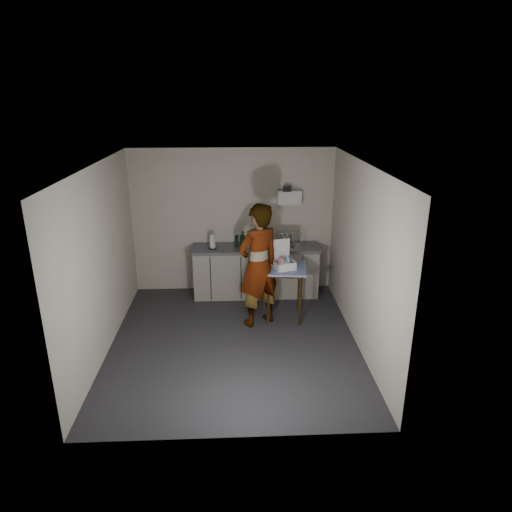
{
  "coord_description": "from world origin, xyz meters",
  "views": [
    {
      "loc": [
        0.04,
        -5.94,
        3.47
      ],
      "look_at": [
        0.34,
        0.45,
        1.18
      ],
      "focal_mm": 32.0,
      "sensor_mm": 36.0,
      "label": 1
    }
  ],
  "objects_px": {
    "standing_man": "(258,266)",
    "soda_can": "(255,243)",
    "dish_rack": "(288,243)",
    "side_table": "(285,274)",
    "paper_towel": "(212,242)",
    "soap_bottle": "(242,239)",
    "kitchen_counter": "(256,272)",
    "bakery_box": "(283,262)",
    "dark_bottle": "(237,241)"
  },
  "relations": [
    {
      "from": "kitchen_counter",
      "to": "dark_bottle",
      "type": "bearing_deg",
      "value": -178.16
    },
    {
      "from": "side_table",
      "to": "soap_bottle",
      "type": "bearing_deg",
      "value": 131.71
    },
    {
      "from": "dish_rack",
      "to": "dark_bottle",
      "type": "bearing_deg",
      "value": 179.79
    },
    {
      "from": "side_table",
      "to": "bakery_box",
      "type": "xyz_separation_m",
      "value": [
        -0.02,
        -0.01,
        0.21
      ]
    },
    {
      "from": "kitchen_counter",
      "to": "standing_man",
      "type": "relative_size",
      "value": 1.14
    },
    {
      "from": "standing_man",
      "to": "dark_bottle",
      "type": "relative_size",
      "value": 8.79
    },
    {
      "from": "kitchen_counter",
      "to": "dish_rack",
      "type": "height_order",
      "value": "dish_rack"
    },
    {
      "from": "side_table",
      "to": "dish_rack",
      "type": "height_order",
      "value": "dish_rack"
    },
    {
      "from": "side_table",
      "to": "soda_can",
      "type": "distance_m",
      "value": 1.04
    },
    {
      "from": "soda_can",
      "to": "soap_bottle",
      "type": "bearing_deg",
      "value": -174.21
    },
    {
      "from": "kitchen_counter",
      "to": "soda_can",
      "type": "bearing_deg",
      "value": -160.73
    },
    {
      "from": "standing_man",
      "to": "soap_bottle",
      "type": "distance_m",
      "value": 1.12
    },
    {
      "from": "kitchen_counter",
      "to": "side_table",
      "type": "height_order",
      "value": "kitchen_counter"
    },
    {
      "from": "standing_man",
      "to": "dark_bottle",
      "type": "bearing_deg",
      "value": -105.93
    },
    {
      "from": "standing_man",
      "to": "paper_towel",
      "type": "relative_size",
      "value": 7.41
    },
    {
      "from": "soda_can",
      "to": "bakery_box",
      "type": "relative_size",
      "value": 0.28
    },
    {
      "from": "soda_can",
      "to": "bakery_box",
      "type": "xyz_separation_m",
      "value": [
        0.41,
        -0.94,
        -0.0
      ]
    },
    {
      "from": "standing_man",
      "to": "soap_bottle",
      "type": "xyz_separation_m",
      "value": [
        -0.22,
        1.1,
        0.08
      ]
    },
    {
      "from": "dark_bottle",
      "to": "paper_towel",
      "type": "distance_m",
      "value": 0.42
    },
    {
      "from": "dark_bottle",
      "to": "paper_towel",
      "type": "xyz_separation_m",
      "value": [
        -0.42,
        -0.05,
        0.01
      ]
    },
    {
      "from": "dark_bottle",
      "to": "dish_rack",
      "type": "relative_size",
      "value": 0.53
    },
    {
      "from": "standing_man",
      "to": "soda_can",
      "type": "xyz_separation_m",
      "value": [
        -0.0,
        1.12,
        -0.01
      ]
    },
    {
      "from": "side_table",
      "to": "paper_towel",
      "type": "relative_size",
      "value": 3.3
    },
    {
      "from": "soda_can",
      "to": "dark_bottle",
      "type": "bearing_deg",
      "value": -179.09
    },
    {
      "from": "soap_bottle",
      "to": "paper_towel",
      "type": "height_order",
      "value": "soap_bottle"
    },
    {
      "from": "soda_can",
      "to": "dark_bottle",
      "type": "height_order",
      "value": "dark_bottle"
    },
    {
      "from": "kitchen_counter",
      "to": "soap_bottle",
      "type": "distance_m",
      "value": 0.67
    },
    {
      "from": "kitchen_counter",
      "to": "bakery_box",
      "type": "height_order",
      "value": "bakery_box"
    },
    {
      "from": "soda_can",
      "to": "bakery_box",
      "type": "height_order",
      "value": "bakery_box"
    },
    {
      "from": "soda_can",
      "to": "paper_towel",
      "type": "xyz_separation_m",
      "value": [
        -0.74,
        -0.05,
        0.06
      ]
    },
    {
      "from": "soda_can",
      "to": "side_table",
      "type": "bearing_deg",
      "value": -65.02
    },
    {
      "from": "side_table",
      "to": "dark_bottle",
      "type": "height_order",
      "value": "dark_bottle"
    },
    {
      "from": "side_table",
      "to": "paper_towel",
      "type": "xyz_separation_m",
      "value": [
        -1.17,
        0.87,
        0.28
      ]
    },
    {
      "from": "standing_man",
      "to": "dish_rack",
      "type": "relative_size",
      "value": 4.68
    },
    {
      "from": "soap_bottle",
      "to": "bakery_box",
      "type": "xyz_separation_m",
      "value": [
        0.63,
        -0.92,
        -0.09
      ]
    },
    {
      "from": "standing_man",
      "to": "soap_bottle",
      "type": "relative_size",
      "value": 6.67
    },
    {
      "from": "paper_towel",
      "to": "bakery_box",
      "type": "bearing_deg",
      "value": -37.58
    },
    {
      "from": "side_table",
      "to": "dark_bottle",
      "type": "xyz_separation_m",
      "value": [
        -0.75,
        0.92,
        0.26
      ]
    },
    {
      "from": "side_table",
      "to": "bakery_box",
      "type": "distance_m",
      "value": 0.21
    },
    {
      "from": "dish_rack",
      "to": "bakery_box",
      "type": "xyz_separation_m",
      "value": [
        -0.18,
        -0.93,
        -0.01
      ]
    },
    {
      "from": "soda_can",
      "to": "dish_rack",
      "type": "bearing_deg",
      "value": -0.82
    },
    {
      "from": "dark_bottle",
      "to": "bakery_box",
      "type": "distance_m",
      "value": 1.19
    },
    {
      "from": "soap_bottle",
      "to": "bakery_box",
      "type": "height_order",
      "value": "bakery_box"
    },
    {
      "from": "paper_towel",
      "to": "side_table",
      "type": "bearing_deg",
      "value": -36.61
    },
    {
      "from": "paper_towel",
      "to": "dish_rack",
      "type": "distance_m",
      "value": 1.34
    },
    {
      "from": "kitchen_counter",
      "to": "bakery_box",
      "type": "xyz_separation_m",
      "value": [
        0.39,
        -0.95,
        0.54
      ]
    },
    {
      "from": "dark_bottle",
      "to": "dish_rack",
      "type": "xyz_separation_m",
      "value": [
        0.92,
        -0.0,
        -0.04
      ]
    },
    {
      "from": "dark_bottle",
      "to": "dish_rack",
      "type": "distance_m",
      "value": 0.92
    },
    {
      "from": "soda_can",
      "to": "dark_bottle",
      "type": "distance_m",
      "value": 0.33
    },
    {
      "from": "standing_man",
      "to": "soda_can",
      "type": "height_order",
      "value": "standing_man"
    }
  ]
}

